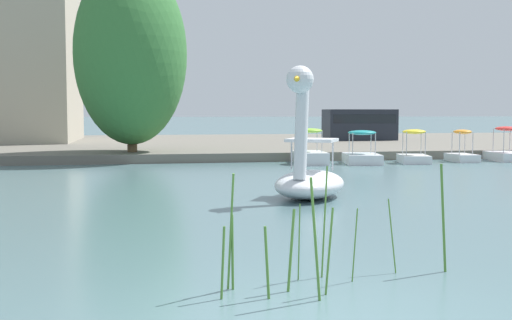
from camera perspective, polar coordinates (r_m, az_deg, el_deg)
The scene contains 11 objects.
shore_bank_far at distance 40.20m, azimuth -8.54°, elevation 1.32°, with size 158.75×24.59×0.39m, color #6B665B.
swan_boat at distance 16.40m, azimuth 4.62°, elevation -1.08°, with size 2.88×3.40×3.26m.
pedal_boat_lime at distance 27.59m, azimuth 4.75°, elevation 0.57°, with size 1.43×2.49×1.50m.
pedal_boat_teal at distance 27.99m, azimuth 9.25°, elevation 0.53°, with size 1.86×2.60×1.42m.
pedal_boat_yellow at distance 28.75m, azimuth 13.63°, elevation 0.60°, with size 1.57×2.10×1.45m.
pedal_boat_orange at distance 30.19m, azimuth 17.57°, elevation 0.65°, with size 1.10×1.84×1.42m.
pedal_boat_red at distance 31.48m, azimuth 21.07°, elevation 0.74°, with size 1.61×2.49×1.54m.
tree_willow_overhanging at distance 29.88m, azimuth -10.88°, elevation 9.11°, with size 6.23×6.75×8.44m.
tree_broadleaf_right at distance 42.22m, azimuth -20.16°, elevation 6.73°, with size 5.61×5.39×6.11m.
parked_van at distance 42.29m, azimuth 9.05°, elevation 3.17°, with size 4.52×1.93×1.97m.
reed_clump_foreground at distance 8.08m, azimuth 5.24°, elevation -6.98°, with size 3.20×1.19×1.47m.
Camera 1 is at (-1.87, -6.15, 2.15)m, focal length 45.74 mm.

